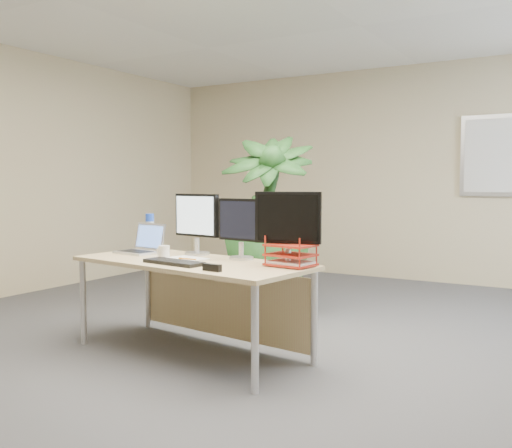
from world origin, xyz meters
The scene contains 16 objects.
floor centered at (0.00, 0.00, 0.00)m, with size 8.00×8.00×0.00m, color #434348.
back_wall centered at (0.00, 4.00, 1.35)m, with size 7.00×0.04×2.70m, color #CCB890.
desk centered at (-0.51, 0.16, 0.54)m, with size 1.85×0.97×0.68m.
floor_plant centered at (-0.67, 1.42, 0.75)m, with size 0.84×0.84×1.50m, color #133414.
monitor_left centered at (-0.68, 0.35, 0.95)m, with size 0.42×0.19×0.47m.
monitor_right centered at (-0.25, 0.31, 0.93)m, with size 0.40×0.18×0.44m.
monitor_dark centered at (0.19, 0.19, 0.97)m, with size 0.44×0.20×0.50m.
laptop centered at (-1.13, 0.23, 0.74)m, with size 0.35×0.32×0.23m.
keyboard centered at (-0.52, -0.13, 0.69)m, with size 0.46×0.15×0.03m, color black.
coffee_mug centered at (-0.77, 0.06, 0.73)m, with size 0.12×0.08×0.09m.
spiral_notebook centered at (-0.58, 0.08, 0.69)m, with size 0.29×0.21×0.01m, color white.
orange_pen centered at (-0.53, 0.03, 0.70)m, with size 0.01×0.01×0.15m, color orange.
yellow_highlighter centered at (-0.37, -0.02, 0.69)m, with size 0.01×0.01×0.11m, color yellow.
water_bottle centered at (-1.23, 0.44, 0.82)m, with size 0.08×0.08×0.30m.
letter_tray centered at (0.22, 0.18, 0.75)m, with size 0.33×0.27×0.14m.
stapler centered at (-0.11, -0.25, 0.70)m, with size 0.14×0.04×0.05m, color black.
Camera 1 is at (1.94, -3.17, 1.24)m, focal length 40.00 mm.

